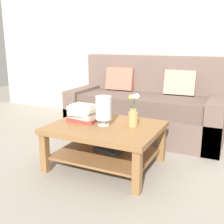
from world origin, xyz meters
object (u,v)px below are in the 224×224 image
(glass_hurricane_vase, at_px, (104,109))
(couch, at_px, (146,108))
(coffee_table, at_px, (106,136))
(book_stack_main, at_px, (83,113))
(flower_pitcher, at_px, (133,113))

(glass_hurricane_vase, bearing_deg, couch, 87.62)
(coffee_table, bearing_deg, couch, 88.38)
(coffee_table, distance_m, book_stack_main, 0.34)
(coffee_table, relative_size, flower_pitcher, 3.23)
(couch, height_order, book_stack_main, couch)
(glass_hurricane_vase, distance_m, flower_pitcher, 0.29)
(coffee_table, xyz_separation_m, book_stack_main, (-0.27, 0.02, 0.21))
(book_stack_main, relative_size, glass_hurricane_vase, 1.07)
(couch, relative_size, flower_pitcher, 6.14)
(couch, bearing_deg, flower_pitcher, -78.05)
(couch, distance_m, book_stack_main, 1.19)
(flower_pitcher, bearing_deg, glass_hurricane_vase, -161.77)
(coffee_table, distance_m, flower_pitcher, 0.37)
(book_stack_main, bearing_deg, glass_hurricane_vase, -7.02)
(book_stack_main, bearing_deg, flower_pitcher, 6.31)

